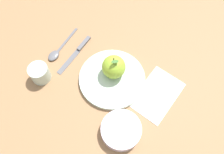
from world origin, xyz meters
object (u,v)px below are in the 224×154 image
linen_napkin (157,94)px  side_bowl (121,130)px  dinner_plate (112,78)px  apple (114,67)px  spoon (57,52)px  cup (39,73)px  knife (77,51)px

linen_napkin → side_bowl: bearing=-67.9°
dinner_plate → apple: size_ratio=2.38×
apple → linen_napkin: size_ratio=0.52×
spoon → linen_napkin: size_ratio=0.83×
dinner_plate → cup: 0.25m
dinner_plate → spoon: size_ratio=1.50×
side_bowl → cup: (-0.28, -0.18, 0.01)m
linen_napkin → spoon: bearing=-138.2°
spoon → linen_napkin: bearing=41.8°
cup → linen_napkin: bearing=57.6°
dinner_plate → apple: 0.05m
dinner_plate → linen_napkin: 0.16m
knife → spoon: size_ratio=1.08×
dinner_plate → side_bowl: side_bowl is taller
apple → linen_napkin: 0.17m
side_bowl → spoon: 0.37m
apple → cup: 0.25m
dinner_plate → side_bowl: (0.18, -0.05, 0.01)m
dinner_plate → knife: bearing=-155.1°
apple → spoon: bearing=-136.7°
dinner_plate → side_bowl: bearing=-14.3°
knife → apple: bearing=31.2°
dinner_plate → spoon: (-0.18, -0.14, -0.00)m
linen_napkin → knife: bearing=-144.5°
side_bowl → linen_napkin: 0.18m
spoon → cup: bearing=-45.2°
apple → cup: bearing=-110.8°
side_bowl → spoon: size_ratio=0.82×
apple → cup: size_ratio=1.44×
apple → side_bowl: apple is taller
dinner_plate → spoon: dinner_plate is taller
cup → knife: cup is taller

